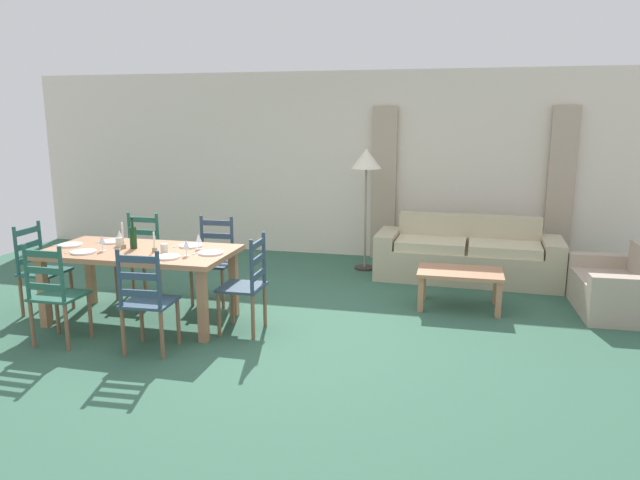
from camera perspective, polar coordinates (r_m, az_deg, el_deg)
ground_plane at (r=5.90m, az=-5.93°, el=-8.52°), size 9.60×9.60×0.02m
wall_far at (r=8.73m, az=1.10°, el=7.40°), size 9.60×0.16×2.70m
curtain_panel_left at (r=8.48m, az=6.28°, el=5.50°), size 0.35×0.08×2.20m
curtain_panel_right at (r=8.52m, az=22.55°, el=4.69°), size 0.35×0.08×2.20m
dining_table at (r=6.11m, az=-17.34°, el=-1.70°), size 1.90×0.96×0.75m
dining_chair_near_left at (r=5.80m, az=-24.57°, el=-4.87°), size 0.42×0.40×0.96m
dining_chair_near_right at (r=5.32m, az=-16.65°, el=-5.73°), size 0.44×0.42×0.96m
dining_chair_far_left at (r=7.04m, az=-17.31°, el=-1.47°), size 0.42×0.40×0.96m
dining_chair_far_right at (r=6.62m, az=-10.39°, el=-1.94°), size 0.44×0.42×0.96m
dining_chair_head_west at (r=6.82m, az=-25.77°, el=-2.57°), size 0.40×0.42×0.96m
dining_chair_head_east at (r=5.63m, az=-7.19°, el=-4.35°), size 0.41×0.42×0.96m
dinner_plate_near_left at (r=6.13m, az=-22.20°, el=-1.09°), size 0.24×0.24×0.02m
fork_near_left at (r=6.22m, az=-23.33°, el=-1.06°), size 0.02×0.17×0.01m
dinner_plate_near_right at (r=5.65m, az=-14.75°, el=-1.62°), size 0.24×0.24×0.02m
fork_near_right at (r=5.73m, az=-16.08°, el=-1.59°), size 0.02×0.17×0.01m
dinner_plate_far_left at (r=6.53m, az=-19.68°, el=-0.13°), size 0.24×0.24×0.02m
fork_far_left at (r=6.61m, az=-20.77°, el=-0.12°), size 0.02×0.17×0.01m
dinner_plate_far_right at (r=6.09m, az=-12.55°, el=-0.55°), size 0.24×0.24×0.02m
fork_far_right at (r=6.16m, az=-13.81°, el=-0.53°), size 0.02×0.17×0.01m
dinner_plate_head_west at (r=6.52m, az=-23.30°, el=-0.44°), size 0.24×0.24×0.02m
fork_head_west at (r=6.61m, az=-24.34°, el=-0.42°), size 0.02×0.17×0.01m
dinner_plate_head_east at (r=5.73m, az=-10.67°, el=-1.25°), size 0.24×0.24×0.02m
fork_head_east at (r=5.79m, az=-12.02°, el=-1.23°), size 0.02×0.17×0.01m
wine_bottle at (r=6.13m, az=-17.88°, el=0.28°), size 0.07×0.07×0.32m
wine_glass_near_left at (r=6.12m, az=-20.62°, el=-0.01°), size 0.06×0.06×0.16m
wine_glass_near_right at (r=5.67m, az=-13.01°, el=-0.45°), size 0.06×0.06×0.16m
wine_glass_far_left at (r=6.33m, az=-19.11°, el=0.49°), size 0.06×0.06×0.16m
wine_glass_far_right at (r=5.92m, az=-11.84°, el=0.14°), size 0.06×0.06×0.16m
coffee_cup_primary at (r=5.87m, az=-15.06°, el=-0.78°), size 0.07×0.07×0.09m
coffee_cup_secondary at (r=6.29m, az=-19.13°, el=-0.19°), size 0.07×0.07×0.09m
candle_tall at (r=6.18m, az=-18.77°, el=-0.09°), size 0.05×0.05×0.26m
candle_short at (r=5.94m, az=-15.96°, el=-0.59°), size 0.05×0.05×0.20m
couch at (r=7.69m, az=14.22°, el=-1.60°), size 2.31×0.89×0.80m
coffee_table at (r=6.49m, az=13.58°, el=-3.49°), size 0.90×0.56×0.42m
armchair_upholstered at (r=6.99m, az=27.65°, el=-4.35°), size 0.84×1.19×0.72m
standing_lamp at (r=7.79m, az=4.57°, el=7.25°), size 0.40×0.40×1.64m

